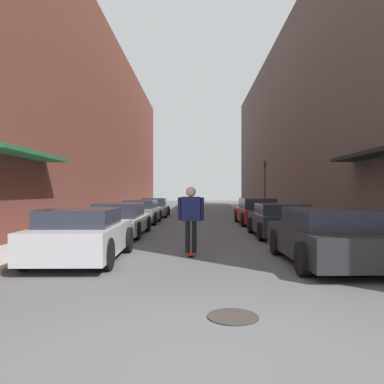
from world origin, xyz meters
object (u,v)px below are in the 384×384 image
(parked_car_right_1, at_px, (280,220))
(parked_car_right_2, at_px, (256,212))
(parked_car_left_3, at_px, (154,208))
(skateboarder, at_px, (191,213))
(traffic_light, at_px, (265,182))
(parked_car_left_0, at_px, (82,235))
(parked_car_right_0, at_px, (327,237))
(parked_car_left_2, at_px, (141,212))
(manhole_cover, at_px, (233,317))
(parked_car_left_1, at_px, (120,220))

(parked_car_right_1, xyz_separation_m, parked_car_right_2, (-0.04, 5.44, 0.04))
(parked_car_left_3, height_order, skateboarder, skateboarder)
(parked_car_left_3, bearing_deg, skateboarder, -80.01)
(parked_car_right_1, height_order, traffic_light, traffic_light)
(parked_car_left_0, xyz_separation_m, parked_car_right_0, (5.91, -0.41, 0.01))
(parked_car_left_3, xyz_separation_m, parked_car_right_2, (6.07, -6.05, 0.05))
(parked_car_left_0, bearing_deg, parked_car_right_0, -3.94)
(parked_car_right_2, bearing_deg, parked_car_left_2, 175.19)
(parked_car_right_2, xyz_separation_m, skateboarder, (-3.30, -9.67, 0.48))
(parked_car_right_1, distance_m, manhole_cover, 9.58)
(parked_car_right_1, distance_m, parked_car_right_2, 5.44)
(manhole_cover, bearing_deg, parked_car_right_0, 55.47)
(skateboarder, xyz_separation_m, traffic_light, (4.88, 15.95, 1.27))
(skateboarder, xyz_separation_m, manhole_cover, (0.65, -4.95, -1.13))
(parked_car_right_0, relative_size, manhole_cover, 6.02)
(parked_car_left_1, bearing_deg, parked_car_left_0, -88.34)
(traffic_light, bearing_deg, manhole_cover, -101.46)
(parked_car_right_0, bearing_deg, parked_car_left_2, 118.03)
(skateboarder, height_order, manhole_cover, skateboarder)
(parked_car_right_0, distance_m, skateboarder, 3.48)
(traffic_light, bearing_deg, parked_car_right_1, -97.52)
(parked_car_left_2, bearing_deg, parked_car_right_0, -61.97)
(skateboarder, bearing_deg, parked_car_left_1, 121.86)
(parked_car_right_0, bearing_deg, traffic_light, 84.48)
(parked_car_left_3, relative_size, parked_car_right_0, 0.98)
(parked_car_left_3, height_order, parked_car_right_1, parked_car_left_3)
(parked_car_left_1, bearing_deg, manhole_cover, -69.88)
(parked_car_left_3, height_order, manhole_cover, parked_car_left_3)
(parked_car_right_1, bearing_deg, parked_car_left_3, 117.97)
(parked_car_left_2, distance_m, manhole_cover, 15.54)
(parked_car_left_1, bearing_deg, parked_car_left_2, 90.01)
(parked_car_left_2, height_order, skateboarder, skateboarder)
(parked_car_left_1, relative_size, parked_car_right_2, 1.02)
(parked_car_left_1, distance_m, manhole_cover, 10.15)
(parked_car_left_0, xyz_separation_m, traffic_light, (7.57, 16.75, 1.77))
(parked_car_left_3, bearing_deg, parked_car_left_1, -90.36)
(parked_car_right_0, bearing_deg, parked_car_left_1, 136.39)
(parked_car_left_0, relative_size, parked_car_right_1, 0.99)
(parked_car_left_1, xyz_separation_m, parked_car_left_2, (-0.00, 5.61, 0.01))
(parked_car_left_0, relative_size, parked_car_left_2, 1.01)
(parked_car_left_2, bearing_deg, manhole_cover, -77.02)
(parked_car_left_3, bearing_deg, traffic_light, 1.71)
(skateboarder, distance_m, traffic_light, 16.73)
(parked_car_left_1, distance_m, traffic_light, 13.87)
(skateboarder, height_order, traffic_light, traffic_light)
(parked_car_right_0, distance_m, parked_car_right_1, 5.43)
(parked_car_left_1, bearing_deg, parked_car_right_1, -3.17)
(skateboarder, bearing_deg, traffic_light, 72.98)
(parked_car_left_1, relative_size, parked_car_left_3, 1.15)
(parked_car_left_1, xyz_separation_m, parked_car_left_3, (0.07, 11.15, -0.00))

